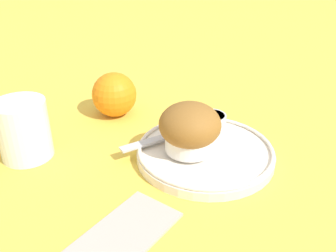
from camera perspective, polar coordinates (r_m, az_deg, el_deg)
ground_plane at (r=0.59m, az=4.28°, el=-4.30°), size 3.00×3.00×0.00m
plate at (r=0.58m, az=5.73°, el=-3.96°), size 0.21×0.21×0.02m
muffin at (r=0.55m, az=3.71°, el=-0.49°), size 0.09×0.09×0.07m
cream_ramekin at (r=0.63m, az=6.65°, el=0.89°), size 0.05×0.05×0.02m
berry_pair at (r=0.60m, az=1.98°, el=-1.06°), size 0.03×0.01×0.01m
butter_knife at (r=0.60m, az=0.98°, el=-1.23°), size 0.18×0.09×0.00m
orange_fruit at (r=0.70m, az=-8.19°, el=4.76°), size 0.08×0.08×0.08m
juice_glass at (r=0.61m, az=-21.17°, el=-0.52°), size 0.08×0.08×0.09m
folded_napkin at (r=0.46m, az=-6.63°, el=-15.83°), size 0.13×0.07×0.01m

